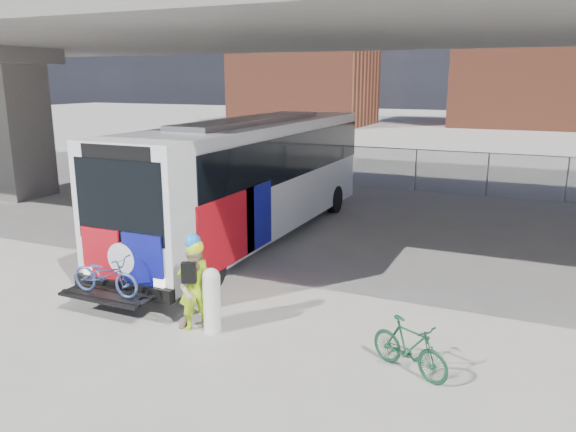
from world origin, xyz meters
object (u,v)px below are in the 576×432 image
Objects in this scene: bus at (253,170)px; cyclist_hivis at (195,284)px; cyclist_tan at (198,288)px; bollard at (212,298)px; bike_parked at (410,347)px.

bus is 6.74m from cyclist_hivis.
bus is 6.62× the size of cyclist_hivis.
cyclist_hivis reaches higher than cyclist_tan.
cyclist_hivis is at bearing 180.00° from bollard.
bike_parked is (3.83, 0.00, -0.23)m from bollard.
bollard is at bearing 116.24° from bike_parked.
cyclist_tan is 4.17m from bike_parked.
cyclist_tan is 1.19× the size of bike_parked.
cyclist_hivis reaches higher than bike_parked.
cyclist_tan is at bearing 133.05° from cyclist_hivis.
bus reaches higher than cyclist_hivis.
cyclist_tan is at bearing 116.29° from bike_parked.
cyclist_tan reaches higher than bollard.
cyclist_hivis reaches higher than bollard.
bus is at bearing -116.44° from cyclist_hivis.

